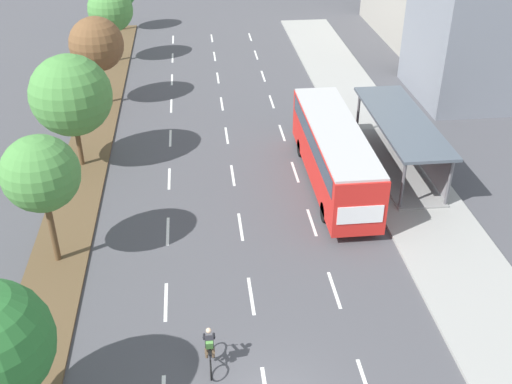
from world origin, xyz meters
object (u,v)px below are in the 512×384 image
Objects in this scene: median_tree_third at (71,95)px; median_tree_fifth at (110,10)px; bus_shelter at (404,138)px; cyclist at (210,350)px; median_tree_fourth at (96,44)px; bus at (334,150)px; median_tree_second at (41,174)px.

median_tree_third is 17.86m from median_tree_fifth.
bus_shelter is at bearing -48.68° from median_tree_fifth.
cyclist is 34.42m from median_tree_fifth.
median_tree_fourth is at bearing 87.89° from median_tree_third.
median_tree_second reaches higher than bus.
median_tree_third is 1.08× the size of median_tree_fifth.
bus_shelter is 17.82m from cyclist.
cyclist is (-7.09, -12.29, -1.28)m from bus.
cyclist is 25.76m from median_tree_fourth.
median_tree_third is at bearing 173.21° from bus_shelter.
bus is (-4.28, -1.39, 0.20)m from bus_shelter.
median_tree_fifth is at bearing 89.64° from median_tree_fourth.
median_tree_fifth is at bearing 88.77° from median_tree_third.
bus is 18.40m from median_tree_fourth.
median_tree_second is 1.01× the size of median_tree_fifth.
median_tree_third reaches higher than bus_shelter.
bus_shelter reaches higher than cyclist.
median_tree_fourth is (-6.27, 24.75, 3.46)m from cyclist.
median_tree_second is at bearing -89.15° from median_tree_third.
median_tree_second is at bearing -158.28° from bus.
median_tree_second is at bearing -90.63° from median_tree_fourth.
cyclist is 17.49m from median_tree_third.
median_tree_fourth is (-17.63, 11.07, 2.38)m from bus_shelter.
median_tree_second is 8.93m from median_tree_third.
median_tree_third is 1.07× the size of median_tree_fourth.
median_tree_fourth is (0.20, 17.86, -0.21)m from median_tree_second.
median_tree_fourth is at bearing 136.99° from bus.
cyclist is at bearing -119.97° from bus.
median_tree_fourth reaches higher than bus.
median_tree_third is at bearing 112.65° from cyclist.
median_tree_third reaches higher than median_tree_fifth.
median_tree_second is 0.94× the size of median_tree_third.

